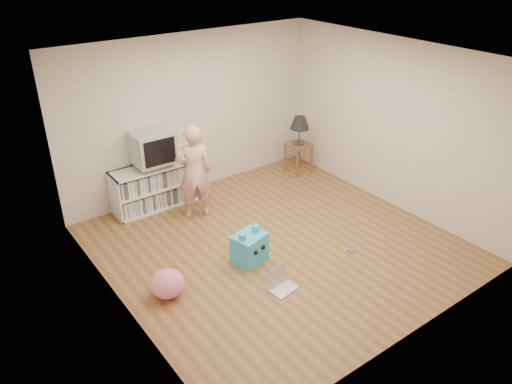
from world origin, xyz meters
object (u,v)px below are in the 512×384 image
at_px(side_table, 299,151).
at_px(laptop, 280,283).
at_px(plush_pink, 168,284).
at_px(dvd_deck, 154,164).
at_px(media_unit, 156,186).
at_px(crt_tv, 152,147).
at_px(plush_blue, 249,248).
at_px(person, 194,172).
at_px(table_lamp, 300,123).

xyz_separation_m(side_table, laptop, (-2.37, -2.42, -0.35)).
bearing_deg(laptop, plush_pink, 140.45).
height_order(dvd_deck, side_table, dvd_deck).
height_order(media_unit, crt_tv, crt_tv).
bearing_deg(dvd_deck, media_unit, 90.00).
bearing_deg(plush_pink, plush_blue, 0.21).
distance_m(side_table, laptop, 3.41).
relative_size(person, plush_blue, 3.03).
distance_m(table_lamp, plush_pink, 4.03).
bearing_deg(plush_blue, plush_pink, 165.84).
distance_m(person, plush_blue, 1.56).
xyz_separation_m(media_unit, laptop, (0.27, -2.81, -0.28)).
xyz_separation_m(table_lamp, laptop, (-2.37, -2.42, -0.88)).
bearing_deg(media_unit, side_table, -8.31).
height_order(table_lamp, laptop, table_lamp).
bearing_deg(dvd_deck, person, -62.23).
height_order(side_table, person, person).
relative_size(dvd_deck, plush_pink, 1.10).
xyz_separation_m(media_unit, person, (0.34, -0.66, 0.39)).
height_order(side_table, laptop, side_table).
height_order(dvd_deck, table_lamp, table_lamp).
bearing_deg(person, laptop, 105.28).
xyz_separation_m(media_unit, dvd_deck, (0.00, -0.02, 0.39)).
distance_m(table_lamp, laptop, 3.50).
bearing_deg(dvd_deck, plush_blue, -81.85).
distance_m(crt_tv, person, 0.78).
bearing_deg(person, media_unit, -45.75).
height_order(side_table, table_lamp, table_lamp).
height_order(side_table, plush_blue, side_table).
distance_m(dvd_deck, crt_tv, 0.29).
xyz_separation_m(plush_blue, plush_pink, (-1.21, -0.00, -0.03)).
distance_m(table_lamp, plush_blue, 3.00).
xyz_separation_m(crt_tv, plush_blue, (0.30, -2.10, -0.81)).
bearing_deg(table_lamp, plush_pink, -153.90).
distance_m(person, laptop, 2.25).
bearing_deg(crt_tv, dvd_deck, 90.00).
relative_size(crt_tv, table_lamp, 1.17).
bearing_deg(crt_tv, table_lamp, -7.90).
bearing_deg(table_lamp, crt_tv, 172.10).
relative_size(laptop, plush_pink, 0.95).
xyz_separation_m(crt_tv, side_table, (2.64, -0.37, -0.60)).
relative_size(table_lamp, plush_blue, 1.05).
xyz_separation_m(dvd_deck, plush_pink, (-0.91, -2.11, -0.56)).
distance_m(media_unit, crt_tv, 0.67).
xyz_separation_m(person, plush_blue, (-0.04, -1.46, -0.53)).
bearing_deg(person, plush_pink, 66.62).
height_order(crt_tv, table_lamp, crt_tv).
distance_m(crt_tv, table_lamp, 2.67).
xyz_separation_m(media_unit, table_lamp, (2.64, -0.39, 0.59)).
xyz_separation_m(table_lamp, person, (-2.30, -0.27, -0.20)).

